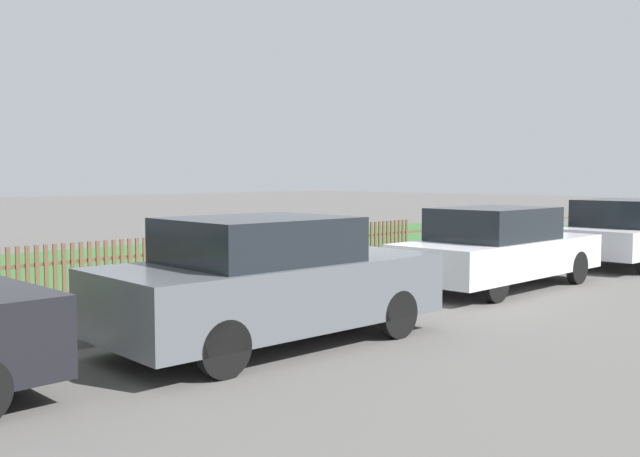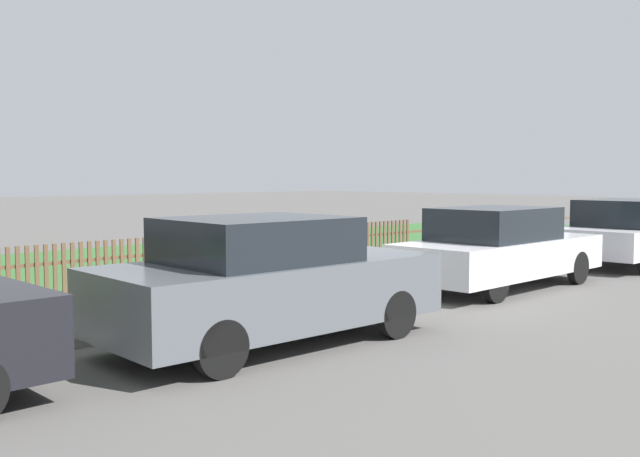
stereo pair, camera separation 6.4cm
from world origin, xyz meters
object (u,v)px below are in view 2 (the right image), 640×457
at_px(parked_car_red_compact, 630,232).
at_px(covered_motorcycle, 303,253).
at_px(parked_car_black_saloon, 268,280).
at_px(parked_car_navy_estate, 499,248).

height_order(parked_car_red_compact, covered_motorcycle, parked_car_red_compact).
xyz_separation_m(parked_car_black_saloon, parked_car_red_compact, (10.46, 0.01, -0.01)).
xyz_separation_m(parked_car_black_saloon, covered_motorcycle, (3.10, 2.70, -0.11)).
distance_m(parked_car_navy_estate, parked_car_red_compact, 4.86).
bearing_deg(covered_motorcycle, parked_car_black_saloon, -133.23).
relative_size(parked_car_black_saloon, covered_motorcycle, 2.04).
xyz_separation_m(parked_car_navy_estate, parked_car_red_compact, (4.85, -0.32, 0.03)).
bearing_deg(parked_car_red_compact, parked_car_black_saloon, -178.64).
bearing_deg(parked_car_navy_estate, parked_car_black_saloon, -176.28).
bearing_deg(parked_car_navy_estate, covered_motorcycle, 137.05).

